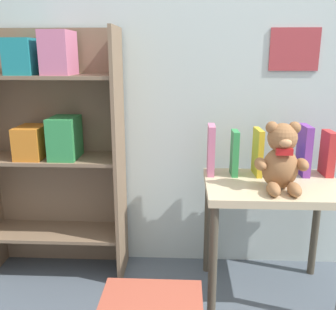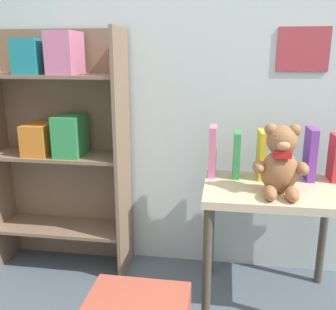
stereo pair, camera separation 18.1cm
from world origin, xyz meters
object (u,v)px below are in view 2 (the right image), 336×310
object	(u,v)px
book_standing_purple	(310,154)
book_standing_blue	(285,161)
book_standing_green	(237,155)
teddy_bear	(280,162)
book_standing_pink	(213,151)
book_standing_yellow	(261,154)
bookshelf_side	(59,135)
display_table	(273,206)
book_standing_red	(335,158)

from	to	relation	value
book_standing_purple	book_standing_blue	bearing A→B (deg)	-170.38
book_standing_green	teddy_bear	bearing A→B (deg)	-48.64
book_standing_pink	book_standing_yellow	xyz separation A→B (m)	(0.23, -0.00, -0.01)
book_standing_yellow	teddy_bear	bearing A→B (deg)	-76.18
teddy_bear	book_standing_green	xyz separation A→B (m)	(-0.18, 0.20, -0.03)
book_standing_yellow	bookshelf_side	bearing A→B (deg)	173.86
bookshelf_side	book_standing_green	xyz separation A→B (m)	(0.95, -0.08, -0.05)
display_table	book_standing_green	world-z (taller)	book_standing_green
bookshelf_side	teddy_bear	xyz separation A→B (m)	(1.13, -0.28, -0.02)
book_standing_pink	book_standing_green	bearing A→B (deg)	-6.16
book_standing_yellow	book_standing_red	distance (m)	0.35
display_table	book_standing_purple	world-z (taller)	book_standing_purple
book_standing_pink	book_standing_yellow	distance (m)	0.23
book_standing_pink	book_standing_red	bearing A→B (deg)	2.00
book_standing_green	book_standing_yellow	xyz separation A→B (m)	(0.12, 0.01, 0.00)
bookshelf_side	teddy_bear	world-z (taller)	bookshelf_side
teddy_bear	book_standing_red	distance (m)	0.37
teddy_bear	book_standing_red	size ratio (longest dim) A/B	1.38
book_standing_red	display_table	bearing A→B (deg)	-153.08
teddy_bear	book_standing_green	bearing A→B (deg)	131.79
book_standing_blue	book_standing_red	xyz separation A→B (m)	(0.23, 0.02, 0.02)
book_standing_purple	book_standing_red	distance (m)	0.12
book_standing_pink	book_standing_purple	xyz separation A→B (m)	(0.47, 0.01, 0.00)
bookshelf_side	book_standing_blue	world-z (taller)	bookshelf_side
book_standing_purple	book_standing_red	world-z (taller)	book_standing_purple
display_table	book_standing_red	world-z (taller)	book_standing_red
book_standing_purple	book_standing_yellow	bearing A→B (deg)	-177.23
book_standing_pink	book_standing_blue	bearing A→B (deg)	-0.58
bookshelf_side	book_standing_pink	world-z (taller)	bookshelf_side
bookshelf_side	book_standing_purple	size ratio (longest dim) A/B	5.25
bookshelf_side	book_standing_blue	bearing A→B (deg)	-3.38
teddy_bear	book_standing_green	world-z (taller)	teddy_bear
book_standing_pink	book_standing_purple	distance (m)	0.47
teddy_bear	book_standing_red	world-z (taller)	teddy_bear
book_standing_pink	book_standing_blue	distance (m)	0.35
book_standing_yellow	book_standing_purple	size ratio (longest dim) A/B	0.93
book_standing_pink	book_standing_red	world-z (taller)	book_standing_pink
teddy_bear	book_standing_purple	bearing A→B (deg)	53.43
book_standing_pink	book_standing_green	size ratio (longest dim) A/B	1.11
display_table	book_standing_pink	size ratio (longest dim) A/B	2.56
book_standing_blue	bookshelf_side	bearing A→B (deg)	176.86
teddy_bear	book_standing_red	xyz separation A→B (m)	(0.29, 0.23, -0.03)
book_standing_yellow	book_standing_blue	bearing A→B (deg)	-6.13
book_standing_green	book_standing_red	xyz separation A→B (m)	(0.47, 0.03, -0.00)
bookshelf_side	book_standing_purple	world-z (taller)	bookshelf_side
book_standing_pink	book_standing_purple	world-z (taller)	same
book_standing_red	teddy_bear	bearing A→B (deg)	-141.57
display_table	book_standing_blue	world-z (taller)	book_standing_blue
display_table	book_standing_yellow	bearing A→B (deg)	113.37
book_standing_yellow	book_standing_blue	xyz separation A→B (m)	(0.12, -0.01, -0.02)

